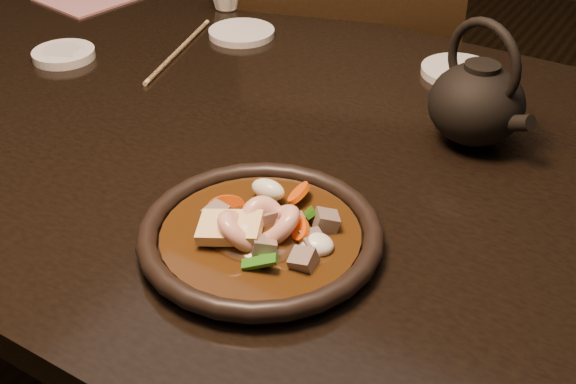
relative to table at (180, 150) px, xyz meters
The scene contains 9 objects.
table is the anchor object (origin of this frame).
chair 0.59m from the table, 89.02° to the left, with size 0.57×0.57×0.96m.
plate 0.37m from the table, 35.63° to the right, with size 0.27×0.27×0.03m.
stirfry 0.37m from the table, 35.29° to the right, with size 0.16×0.16×0.06m.
soy_dish 0.28m from the table, behind, with size 0.10×0.10×0.01m, color silver.
saucer_left 0.29m from the table, 104.40° to the left, with size 0.12×0.12×0.01m, color silver.
saucer_right 0.46m from the table, 45.40° to the left, with size 0.12×0.12×0.01m, color silver.
chopsticks 0.21m from the table, 127.59° to the left, with size 0.08×0.26×0.01m.
teapot 0.45m from the table, 17.36° to the left, with size 0.15×0.13×0.17m.
Camera 1 is at (0.64, -0.72, 1.25)m, focal length 45.00 mm.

